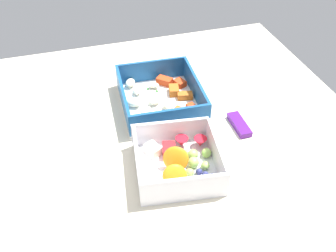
{
  "coord_description": "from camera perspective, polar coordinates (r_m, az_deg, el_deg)",
  "views": [
    {
      "loc": [
        50.98,
        -15.02,
        51.15
      ],
      "look_at": [
        -1.06,
        0.36,
        4.0
      ],
      "focal_mm": 39.9,
      "sensor_mm": 36.0,
      "label": 1
    }
  ],
  "objects": [
    {
      "name": "fruit_bowl",
      "position": [
        0.65,
        1.67,
        -5.34
      ],
      "size": [
        16.21,
        16.18,
        5.41
      ],
      "rotation": [
        0.0,
        0.0,
        -0.13
      ],
      "color": "white",
      "rests_on": "table_surface"
    },
    {
      "name": "pasta_container",
      "position": [
        0.79,
        -1.11,
        4.26
      ],
      "size": [
        19.47,
        17.17,
        5.48
      ],
      "rotation": [
        0.0,
        0.0,
        -0.05
      ],
      "color": "white",
      "rests_on": "table_surface"
    },
    {
      "name": "table_surface",
      "position": [
        0.73,
        -0.03,
        -2.35
      ],
      "size": [
        80.0,
        80.0,
        2.0
      ],
      "primitive_type": "cube",
      "color": "beige",
      "rests_on": "ground"
    },
    {
      "name": "candy_bar",
      "position": [
        0.76,
        10.83,
        0.21
      ],
      "size": [
        7.0,
        2.41,
        1.2
      ],
      "primitive_type": "cube",
      "rotation": [
        0.0,
        0.0,
        0.0
      ],
      "color": "#51197A",
      "rests_on": "table_surface"
    }
  ]
}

